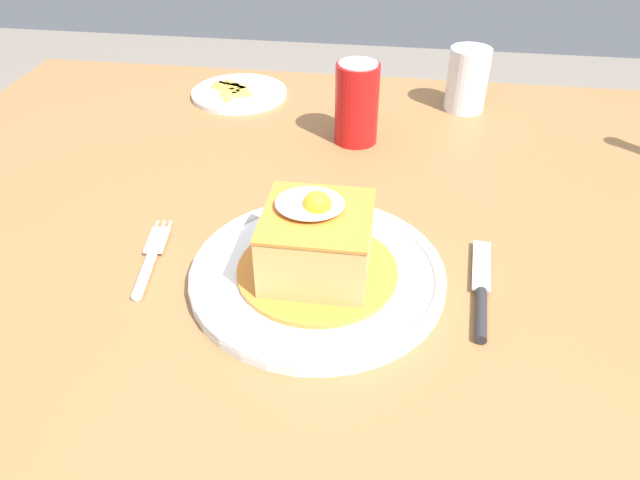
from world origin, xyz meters
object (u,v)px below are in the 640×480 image
(knife, at_px, (481,299))
(side_plate_fries, at_px, (239,93))
(main_plate, at_px, (317,273))
(fork, at_px, (149,263))
(soda_can, at_px, (357,103))
(drinking_glass, at_px, (467,84))

(knife, bearing_deg, side_plate_fries, 128.12)
(main_plate, xyz_separation_m, side_plate_fries, (-0.22, 0.49, -0.00))
(fork, xyz_separation_m, side_plate_fries, (-0.02, 0.49, -0.00))
(soda_can, distance_m, side_plate_fries, 0.27)
(knife, height_order, soda_can, soda_can)
(main_plate, bearing_deg, side_plate_fries, 113.93)
(main_plate, bearing_deg, knife, -4.70)
(main_plate, xyz_separation_m, knife, (0.18, -0.01, -0.00))
(fork, bearing_deg, side_plate_fries, 92.63)
(drinking_glass, bearing_deg, soda_can, -139.98)
(main_plate, bearing_deg, fork, -178.30)
(soda_can, distance_m, drinking_glass, 0.23)
(drinking_glass, height_order, side_plate_fries, drinking_glass)
(soda_can, bearing_deg, main_plate, -91.55)
(fork, xyz_separation_m, knife, (0.37, -0.01, 0.00))
(drinking_glass, distance_m, side_plate_fries, 0.40)
(soda_can, bearing_deg, knife, -64.79)
(main_plate, height_order, drinking_glass, drinking_glass)
(main_plate, relative_size, drinking_glass, 2.69)
(soda_can, relative_size, side_plate_fries, 0.73)
(soda_can, bearing_deg, fork, -120.22)
(main_plate, height_order, fork, main_plate)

